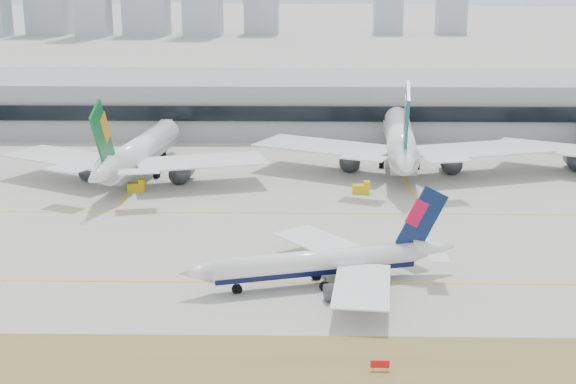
{
  "coord_description": "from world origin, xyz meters",
  "views": [
    {
      "loc": [
        4.32,
        -115.63,
        44.74
      ],
      "look_at": [
        1.87,
        18.0,
        7.5
      ],
      "focal_mm": 50.0,
      "sensor_mm": 36.0,
      "label": 1
    }
  ],
  "objects_px": {
    "taxiing_airliner": "(325,262)",
    "widebody_eva": "(138,153)",
    "terminal": "(288,102)",
    "widebody_cathay": "(400,142)"
  },
  "relations": [
    {
      "from": "widebody_cathay",
      "to": "terminal",
      "type": "bearing_deg",
      "value": 33.06
    },
    {
      "from": "taxiing_airliner",
      "to": "widebody_cathay",
      "type": "bearing_deg",
      "value": -120.83
    },
    {
      "from": "terminal",
      "to": "widebody_cathay",
      "type": "bearing_deg",
      "value": -61.53
    },
    {
      "from": "taxiing_airliner",
      "to": "widebody_eva",
      "type": "height_order",
      "value": "widebody_eva"
    },
    {
      "from": "taxiing_airliner",
      "to": "terminal",
      "type": "height_order",
      "value": "terminal"
    },
    {
      "from": "widebody_cathay",
      "to": "terminal",
      "type": "relative_size",
      "value": 0.24
    },
    {
      "from": "taxiing_airliner",
      "to": "terminal",
      "type": "distance_m",
      "value": 120.77
    },
    {
      "from": "widebody_cathay",
      "to": "terminal",
      "type": "distance_m",
      "value": 56.36
    },
    {
      "from": "widebody_eva",
      "to": "widebody_cathay",
      "type": "bearing_deg",
      "value": -73.9
    },
    {
      "from": "terminal",
      "to": "taxiing_airliner",
      "type": "bearing_deg",
      "value": -86.33
    }
  ]
}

